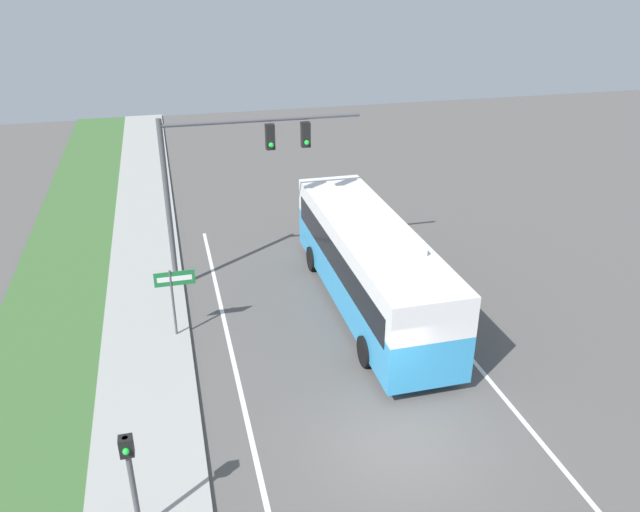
{
  "coord_description": "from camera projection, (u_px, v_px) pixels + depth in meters",
  "views": [
    {
      "loc": [
        -5.02,
        -11.54,
        11.18
      ],
      "look_at": [
        -0.01,
        7.84,
        1.72
      ],
      "focal_mm": 35.0,
      "sensor_mm": 36.0,
      "label": 1
    }
  ],
  "objects": [
    {
      "name": "ground_plane",
      "position": [
        397.0,
        442.0,
        16.02
      ],
      "size": [
        80.0,
        80.0,
        0.0
      ],
      "primitive_type": "plane",
      "color": "#565451"
    },
    {
      "name": "sidewalk",
      "position": [
        148.0,
        487.0,
        14.59
      ],
      "size": [
        2.8,
        80.0,
        0.12
      ],
      "color": "#9E9E99",
      "rests_on": "ground_plane"
    },
    {
      "name": "lane_divider_near",
      "position": [
        258.0,
        468.0,
        15.2
      ],
      "size": [
        0.14,
        30.0,
        0.01
      ],
      "color": "silver",
      "rests_on": "ground_plane"
    },
    {
      "name": "lane_divider_far",
      "position": [
        522.0,
        419.0,
        16.83
      ],
      "size": [
        0.14,
        30.0,
        0.01
      ],
      "color": "silver",
      "rests_on": "ground_plane"
    },
    {
      "name": "bus",
      "position": [
        369.0,
        260.0,
        21.55
      ],
      "size": [
        2.69,
        10.88,
        3.37
      ],
      "color": "#3393D1",
      "rests_on": "ground_plane"
    },
    {
      "name": "signal_gantry",
      "position": [
        228.0,
        165.0,
        22.22
      ],
      "size": [
        7.2,
        0.41,
        6.41
      ],
      "color": "#4C4C51",
      "rests_on": "ground_plane"
    },
    {
      "name": "pedestrian_signal",
      "position": [
        130.0,
        469.0,
        12.67
      ],
      "size": [
        0.28,
        0.34,
        2.67
      ],
      "color": "#4C4C51",
      "rests_on": "ground_plane"
    },
    {
      "name": "street_sign",
      "position": [
        174.0,
        290.0,
        19.81
      ],
      "size": [
        1.27,
        0.08,
        2.44
      ],
      "color": "#4C4C51",
      "rests_on": "ground_plane"
    }
  ]
}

